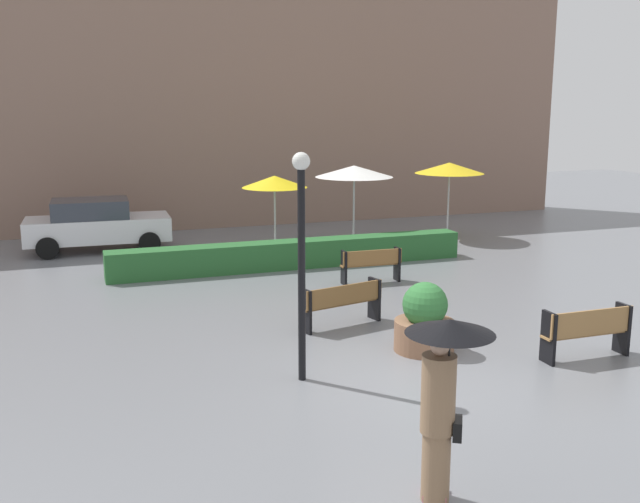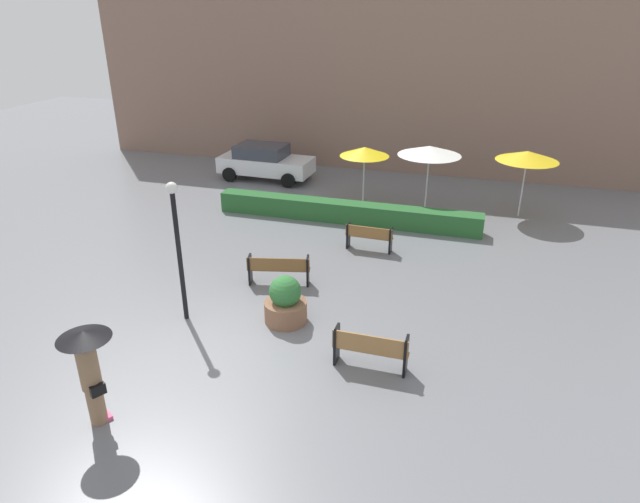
{
  "view_description": "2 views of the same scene",
  "coord_description": "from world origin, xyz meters",
  "px_view_note": "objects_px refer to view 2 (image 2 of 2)",
  "views": [
    {
      "loc": [
        -4.98,
        -9.82,
        4.35
      ],
      "look_at": [
        0.14,
        4.7,
        1.2
      ],
      "focal_mm": 40.33,
      "sensor_mm": 36.0,
      "label": 1
    },
    {
      "loc": [
        5.2,
        -10.1,
        7.44
      ],
      "look_at": [
        1.29,
        2.9,
        1.25
      ],
      "focal_mm": 30.88,
      "sensor_mm": 36.0,
      "label": 2
    }
  ],
  "objects_px": {
    "planter_pot": "(285,302)",
    "patio_umbrella_yellow": "(365,152)",
    "patio_umbrella_yellow_far": "(527,156)",
    "lamp_post": "(177,237)",
    "bench_near_right": "(370,348)",
    "pedestrian_with_umbrella": "(89,364)",
    "patio_umbrella_white": "(430,151)",
    "bench_mid_center": "(279,268)",
    "parked_car": "(265,161)",
    "bench_back_row": "(369,236)"
  },
  "relations": [
    {
      "from": "bench_near_right",
      "to": "planter_pot",
      "type": "xyz_separation_m",
      "value": [
        -2.46,
        1.34,
        0.01
      ]
    },
    {
      "from": "pedestrian_with_umbrella",
      "to": "planter_pot",
      "type": "height_order",
      "value": "pedestrian_with_umbrella"
    },
    {
      "from": "bench_mid_center",
      "to": "patio_umbrella_yellow",
      "type": "distance_m",
      "value": 7.77
    },
    {
      "from": "pedestrian_with_umbrella",
      "to": "planter_pot",
      "type": "bearing_deg",
      "value": 64.38
    },
    {
      "from": "bench_near_right",
      "to": "lamp_post",
      "type": "xyz_separation_m",
      "value": [
        -4.97,
        0.74,
        1.73
      ]
    },
    {
      "from": "bench_near_right",
      "to": "lamp_post",
      "type": "bearing_deg",
      "value": 171.57
    },
    {
      "from": "patio_umbrella_yellow",
      "to": "bench_back_row",
      "type": "bearing_deg",
      "value": -75.01
    },
    {
      "from": "bench_mid_center",
      "to": "pedestrian_with_umbrella",
      "type": "relative_size",
      "value": 0.86
    },
    {
      "from": "parked_car",
      "to": "pedestrian_with_umbrella",
      "type": "bearing_deg",
      "value": -79.48
    },
    {
      "from": "patio_umbrella_yellow_far",
      "to": "planter_pot",
      "type": "bearing_deg",
      "value": -121.36
    },
    {
      "from": "pedestrian_with_umbrella",
      "to": "patio_umbrella_yellow",
      "type": "distance_m",
      "value": 14.1
    },
    {
      "from": "bench_mid_center",
      "to": "bench_near_right",
      "type": "height_order",
      "value": "bench_near_right"
    },
    {
      "from": "bench_mid_center",
      "to": "lamp_post",
      "type": "bearing_deg",
      "value": -123.84
    },
    {
      "from": "patio_umbrella_yellow",
      "to": "patio_umbrella_white",
      "type": "bearing_deg",
      "value": -1.93
    },
    {
      "from": "patio_umbrella_yellow",
      "to": "planter_pot",
      "type": "bearing_deg",
      "value": -89.38
    },
    {
      "from": "patio_umbrella_white",
      "to": "parked_car",
      "type": "height_order",
      "value": "patio_umbrella_white"
    },
    {
      "from": "pedestrian_with_umbrella",
      "to": "lamp_post",
      "type": "bearing_deg",
      "value": 94.79
    },
    {
      "from": "planter_pot",
      "to": "patio_umbrella_yellow",
      "type": "bearing_deg",
      "value": 90.62
    },
    {
      "from": "patio_umbrella_white",
      "to": "lamp_post",
      "type": "bearing_deg",
      "value": -116.33
    },
    {
      "from": "patio_umbrella_yellow",
      "to": "patio_umbrella_white",
      "type": "xyz_separation_m",
      "value": [
        2.5,
        -0.08,
        0.24
      ]
    },
    {
      "from": "pedestrian_with_umbrella",
      "to": "parked_car",
      "type": "relative_size",
      "value": 0.5
    },
    {
      "from": "pedestrian_with_umbrella",
      "to": "lamp_post",
      "type": "distance_m",
      "value": 4.05
    },
    {
      "from": "bench_mid_center",
      "to": "patio_umbrella_yellow",
      "type": "xyz_separation_m",
      "value": [
        0.77,
        7.56,
        1.6
      ]
    },
    {
      "from": "parked_car",
      "to": "patio_umbrella_white",
      "type": "bearing_deg",
      "value": -15.49
    },
    {
      "from": "bench_mid_center",
      "to": "patio_umbrella_yellow_far",
      "type": "height_order",
      "value": "patio_umbrella_yellow_far"
    },
    {
      "from": "pedestrian_with_umbrella",
      "to": "patio_umbrella_yellow",
      "type": "height_order",
      "value": "patio_umbrella_yellow"
    },
    {
      "from": "bench_back_row",
      "to": "patio_umbrella_yellow_far",
      "type": "xyz_separation_m",
      "value": [
        4.79,
        4.74,
        1.82
      ]
    },
    {
      "from": "patio_umbrella_yellow_far",
      "to": "lamp_post",
      "type": "bearing_deg",
      "value": -129.27
    },
    {
      "from": "pedestrian_with_umbrella",
      "to": "lamp_post",
      "type": "height_order",
      "value": "lamp_post"
    },
    {
      "from": "bench_mid_center",
      "to": "bench_back_row",
      "type": "xyz_separation_m",
      "value": [
        1.97,
        3.09,
        -0.01
      ]
    },
    {
      "from": "planter_pot",
      "to": "bench_mid_center",
      "type": "bearing_deg",
      "value": 115.58
    },
    {
      "from": "bench_back_row",
      "to": "patio_umbrella_yellow_far",
      "type": "distance_m",
      "value": 6.98
    },
    {
      "from": "bench_mid_center",
      "to": "pedestrian_with_umbrella",
      "type": "bearing_deg",
      "value": -101.55
    },
    {
      "from": "bench_near_right",
      "to": "patio_umbrella_white",
      "type": "bearing_deg",
      "value": 90.35
    },
    {
      "from": "planter_pot",
      "to": "patio_umbrella_white",
      "type": "bearing_deg",
      "value": 75.55
    },
    {
      "from": "planter_pot",
      "to": "patio_umbrella_white",
      "type": "distance_m",
      "value": 9.78
    },
    {
      "from": "planter_pot",
      "to": "patio_umbrella_yellow_far",
      "type": "height_order",
      "value": "patio_umbrella_yellow_far"
    },
    {
      "from": "bench_near_right",
      "to": "pedestrian_with_umbrella",
      "type": "relative_size",
      "value": 0.79
    },
    {
      "from": "planter_pot",
      "to": "pedestrian_with_umbrella",
      "type": "bearing_deg",
      "value": -115.62
    },
    {
      "from": "parked_car",
      "to": "patio_umbrella_yellow",
      "type": "bearing_deg",
      "value": -21.7
    },
    {
      "from": "bench_back_row",
      "to": "planter_pot",
      "type": "xyz_separation_m",
      "value": [
        -1.1,
        -4.92,
        0.03
      ]
    },
    {
      "from": "planter_pot",
      "to": "parked_car",
      "type": "distance_m",
      "value": 12.5
    },
    {
      "from": "parked_car",
      "to": "bench_mid_center",
      "type": "bearing_deg",
      "value": -66.0
    },
    {
      "from": "bench_back_row",
      "to": "planter_pot",
      "type": "relative_size",
      "value": 1.23
    },
    {
      "from": "lamp_post",
      "to": "patio_umbrella_yellow_far",
      "type": "xyz_separation_m",
      "value": [
        8.39,
        10.26,
        0.07
      ]
    },
    {
      "from": "bench_mid_center",
      "to": "bench_near_right",
      "type": "relative_size",
      "value": 1.08
    },
    {
      "from": "patio_umbrella_yellow",
      "to": "patio_umbrella_yellow_far",
      "type": "relative_size",
      "value": 0.92
    },
    {
      "from": "bench_back_row",
      "to": "planter_pot",
      "type": "bearing_deg",
      "value": -102.56
    },
    {
      "from": "patio_umbrella_yellow",
      "to": "patio_umbrella_yellow_far",
      "type": "distance_m",
      "value": 6.0
    },
    {
      "from": "bench_back_row",
      "to": "patio_umbrella_yellow",
      "type": "bearing_deg",
      "value": 104.99
    }
  ]
}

